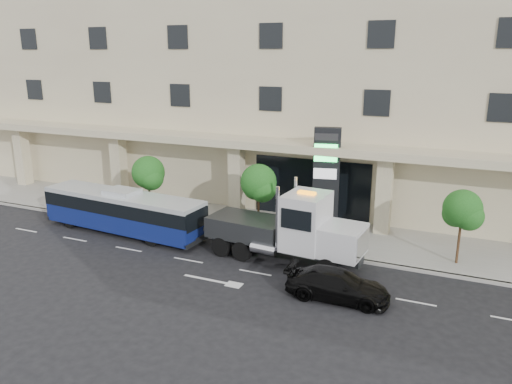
{
  "coord_description": "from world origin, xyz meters",
  "views": [
    {
      "loc": [
        9.45,
        -23.22,
        11.01
      ],
      "look_at": [
        -1.47,
        2.0,
        3.27
      ],
      "focal_mm": 35.0,
      "sensor_mm": 36.0,
      "label": 1
    }
  ],
  "objects_px": {
    "city_bus": "(123,211)",
    "black_sedan": "(338,285)",
    "signage_pylon": "(326,179)",
    "tow_truck": "(291,230)"
  },
  "relations": [
    {
      "from": "city_bus",
      "to": "black_sedan",
      "type": "distance_m",
      "value": 14.93
    },
    {
      "from": "city_bus",
      "to": "signage_pylon",
      "type": "distance_m",
      "value": 12.81
    },
    {
      "from": "tow_truck",
      "to": "signage_pylon",
      "type": "height_order",
      "value": "signage_pylon"
    },
    {
      "from": "tow_truck",
      "to": "city_bus",
      "type": "bearing_deg",
      "value": -175.96
    },
    {
      "from": "black_sedan",
      "to": "signage_pylon",
      "type": "xyz_separation_m",
      "value": [
        -3.05,
        8.54,
        2.74
      ]
    },
    {
      "from": "signage_pylon",
      "to": "city_bus",
      "type": "bearing_deg",
      "value": -167.47
    },
    {
      "from": "city_bus",
      "to": "tow_truck",
      "type": "distance_m",
      "value": 11.16
    },
    {
      "from": "city_bus",
      "to": "tow_truck",
      "type": "height_order",
      "value": "tow_truck"
    },
    {
      "from": "tow_truck",
      "to": "black_sedan",
      "type": "distance_m",
      "value": 4.72
    },
    {
      "from": "black_sedan",
      "to": "tow_truck",
      "type": "bearing_deg",
      "value": 46.43
    }
  ]
}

